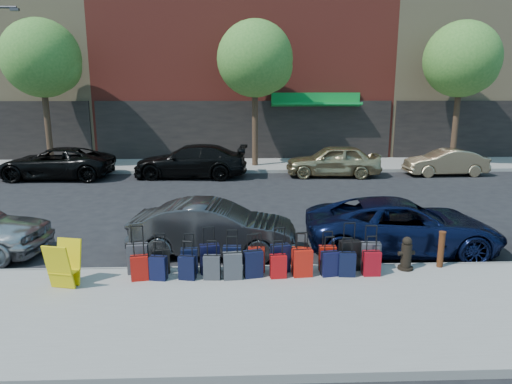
{
  "coord_description": "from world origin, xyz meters",
  "views": [
    {
      "loc": [
        -0.35,
        -14.11,
        4.03
      ],
      "look_at": [
        0.13,
        -1.5,
        1.18
      ],
      "focal_mm": 32.0,
      "sensor_mm": 36.0,
      "label": 1
    }
  ],
  "objects_px": {
    "tree_left": "(44,60)",
    "fire_hydrant": "(406,254)",
    "car_near_2": "(402,226)",
    "tree_right": "(464,61)",
    "display_rack": "(64,265)",
    "car_near_1": "(214,229)",
    "car_far_1": "(191,161)",
    "car_far_3": "(446,162)",
    "suitcase_front_5": "(256,260)",
    "car_far_0": "(56,163)",
    "car_far_2": "(333,161)",
    "bollard": "(441,249)",
    "tree_center": "(258,61)"
  },
  "relations": [
    {
      "from": "suitcase_front_5",
      "to": "tree_left",
      "type": "bearing_deg",
      "value": 125.86
    },
    {
      "from": "suitcase_front_5",
      "to": "car_far_3",
      "type": "height_order",
      "value": "car_far_3"
    },
    {
      "from": "tree_center",
      "to": "display_rack",
      "type": "bearing_deg",
      "value": -106.79
    },
    {
      "from": "fire_hydrant",
      "to": "car_far_3",
      "type": "height_order",
      "value": "car_far_3"
    },
    {
      "from": "bollard",
      "to": "car_near_2",
      "type": "bearing_deg",
      "value": 104.23
    },
    {
      "from": "bollard",
      "to": "display_rack",
      "type": "relative_size",
      "value": 0.88
    },
    {
      "from": "tree_center",
      "to": "car_far_3",
      "type": "distance_m",
      "value": 10.38
    },
    {
      "from": "suitcase_front_5",
      "to": "car_near_1",
      "type": "height_order",
      "value": "car_near_1"
    },
    {
      "from": "car_near_1",
      "to": "car_far_2",
      "type": "height_order",
      "value": "car_far_2"
    },
    {
      "from": "tree_left",
      "to": "car_near_2",
      "type": "xyz_separation_m",
      "value": [
        13.62,
        -12.74,
        -4.74
      ]
    },
    {
      "from": "fire_hydrant",
      "to": "bollard",
      "type": "distance_m",
      "value": 0.83
    },
    {
      "from": "tree_right",
      "to": "bollard",
      "type": "distance_m",
      "value": 16.55
    },
    {
      "from": "suitcase_front_5",
      "to": "car_far_2",
      "type": "bearing_deg",
      "value": 72.2
    },
    {
      "from": "car_near_1",
      "to": "car_far_3",
      "type": "relative_size",
      "value": 1.07
    },
    {
      "from": "car_near_1",
      "to": "tree_right",
      "type": "bearing_deg",
      "value": -37.38
    },
    {
      "from": "car_far_1",
      "to": "fire_hydrant",
      "type": "bearing_deg",
      "value": 31.2
    },
    {
      "from": "display_rack",
      "to": "car_far_3",
      "type": "relative_size",
      "value": 0.25
    },
    {
      "from": "tree_center",
      "to": "car_far_0",
      "type": "relative_size",
      "value": 1.41
    },
    {
      "from": "car_far_2",
      "to": "car_far_1",
      "type": "bearing_deg",
      "value": -86.53
    },
    {
      "from": "car_near_1",
      "to": "car_far_3",
      "type": "bearing_deg",
      "value": -39.34
    },
    {
      "from": "display_rack",
      "to": "car_far_3",
      "type": "distance_m",
      "value": 18.31
    },
    {
      "from": "bollard",
      "to": "car_far_1",
      "type": "xyz_separation_m",
      "value": [
        -6.72,
        11.71,
        0.19
      ]
    },
    {
      "from": "car_near_1",
      "to": "car_near_2",
      "type": "relative_size",
      "value": 0.84
    },
    {
      "from": "tree_center",
      "to": "fire_hydrant",
      "type": "relative_size",
      "value": 9.75
    },
    {
      "from": "car_near_2",
      "to": "car_far_3",
      "type": "distance_m",
      "value": 11.8
    },
    {
      "from": "tree_left",
      "to": "fire_hydrant",
      "type": "xyz_separation_m",
      "value": [
        13.17,
        -14.29,
        -4.92
      ]
    },
    {
      "from": "fire_hydrant",
      "to": "car_near_2",
      "type": "height_order",
      "value": "car_near_2"
    },
    {
      "from": "car_near_2",
      "to": "car_far_3",
      "type": "bearing_deg",
      "value": -25.68
    },
    {
      "from": "suitcase_front_5",
      "to": "display_rack",
      "type": "height_order",
      "value": "display_rack"
    },
    {
      "from": "tree_left",
      "to": "fire_hydrant",
      "type": "relative_size",
      "value": 9.75
    },
    {
      "from": "car_far_1",
      "to": "car_far_2",
      "type": "height_order",
      "value": "car_far_1"
    },
    {
      "from": "car_near_2",
      "to": "car_near_1",
      "type": "bearing_deg",
      "value": 94.13
    },
    {
      "from": "car_far_1",
      "to": "display_rack",
      "type": "bearing_deg",
      "value": -1.16
    },
    {
      "from": "car_far_1",
      "to": "car_near_1",
      "type": "bearing_deg",
      "value": 13.54
    },
    {
      "from": "car_near_1",
      "to": "car_near_2",
      "type": "bearing_deg",
      "value": -83.33
    },
    {
      "from": "bollard",
      "to": "display_rack",
      "type": "xyz_separation_m",
      "value": [
        -7.99,
        -0.74,
        0.04
      ]
    },
    {
      "from": "fire_hydrant",
      "to": "car_far_1",
      "type": "xyz_separation_m",
      "value": [
        -5.91,
        11.81,
        0.27
      ]
    },
    {
      "from": "tree_center",
      "to": "display_rack",
      "type": "relative_size",
      "value": 7.79
    },
    {
      "from": "tree_right",
      "to": "car_far_1",
      "type": "xyz_separation_m",
      "value": [
        -13.74,
        -2.48,
        -4.65
      ]
    },
    {
      "from": "car_near_1",
      "to": "car_far_0",
      "type": "height_order",
      "value": "car_far_0"
    },
    {
      "from": "tree_right",
      "to": "car_far_3",
      "type": "xyz_separation_m",
      "value": [
        -1.62,
        -2.44,
        -4.79
      ]
    },
    {
      "from": "tree_right",
      "to": "car_near_2",
      "type": "xyz_separation_m",
      "value": [
        -7.38,
        -12.74,
        -4.74
      ]
    },
    {
      "from": "tree_right",
      "to": "display_rack",
      "type": "distance_m",
      "value": 21.7
    },
    {
      "from": "tree_right",
      "to": "bollard",
      "type": "height_order",
      "value": "tree_right"
    },
    {
      "from": "suitcase_front_5",
      "to": "car_far_0",
      "type": "height_order",
      "value": "car_far_0"
    },
    {
      "from": "tree_left",
      "to": "car_far_3",
      "type": "xyz_separation_m",
      "value": [
        19.38,
        -2.44,
        -4.79
      ]
    },
    {
      "from": "car_near_1",
      "to": "car_far_2",
      "type": "xyz_separation_m",
      "value": [
        5.07,
        10.28,
        0.08
      ]
    },
    {
      "from": "tree_left",
      "to": "display_rack",
      "type": "height_order",
      "value": "tree_left"
    },
    {
      "from": "tree_center",
      "to": "car_far_1",
      "type": "xyz_separation_m",
      "value": [
        -3.24,
        -2.48,
        -4.65
      ]
    },
    {
      "from": "fire_hydrant",
      "to": "car_far_3",
      "type": "distance_m",
      "value": 13.39
    }
  ]
}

